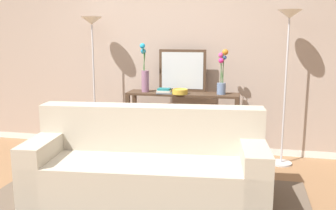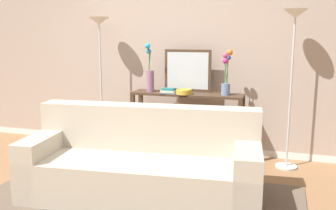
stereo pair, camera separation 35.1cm
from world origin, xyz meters
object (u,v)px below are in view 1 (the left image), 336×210
at_px(wall_mirror, 182,71).
at_px(fruit_bowl, 180,91).
at_px(vase_short_flowers, 222,76).
at_px(couch, 147,166).
at_px(console_table, 182,113).
at_px(book_row_under_console, 147,150).
at_px(book_stack, 164,91).
at_px(floor_lamp_left, 93,47).
at_px(vase_tall_flowers, 145,74).
at_px(floor_lamp_right, 288,45).

xyz_separation_m(wall_mirror, fruit_bowl, (0.01, -0.24, -0.24)).
xyz_separation_m(vase_short_flowers, fruit_bowl, (-0.51, -0.09, -0.20)).
xyz_separation_m(couch, console_table, (0.11, 1.31, 0.27)).
relative_size(vase_short_flowers, book_row_under_console, 2.61).
relative_size(couch, book_stack, 11.11).
distance_m(couch, floor_lamp_left, 2.02).
bearing_deg(couch, floor_lamp_left, 130.43).
bearing_deg(console_table, vase_tall_flowers, -178.06).
bearing_deg(wall_mirror, fruit_bowl, -86.41).
height_order(couch, vase_tall_flowers, vase_tall_flowers).
relative_size(vase_tall_flowers, vase_short_flowers, 1.12).
bearing_deg(wall_mirror, console_table, -77.53).
xyz_separation_m(wall_mirror, book_stack, (-0.19, -0.24, -0.24)).
xyz_separation_m(floor_lamp_right, wall_mirror, (-1.29, 0.16, -0.35)).
bearing_deg(wall_mirror, couch, -93.17).
bearing_deg(book_row_under_console, floor_lamp_left, -177.94).
bearing_deg(console_table, couch, -94.82).
height_order(wall_mirror, book_stack, wall_mirror).
bearing_deg(fruit_bowl, book_row_under_console, 167.98).
distance_m(vase_tall_flowers, book_stack, 0.35).
xyz_separation_m(floor_lamp_right, book_row_under_console, (-1.74, 0.03, -1.41)).
bearing_deg(floor_lamp_left, book_stack, -4.34).
relative_size(fruit_bowl, book_stack, 0.94).
bearing_deg(wall_mirror, book_row_under_console, -163.09).
relative_size(wall_mirror, vase_tall_flowers, 0.98).
bearing_deg(book_row_under_console, console_table, 0.00).
relative_size(floor_lamp_left, book_stack, 8.62).
distance_m(console_table, book_row_under_console, 0.72).
bearing_deg(wall_mirror, vase_short_flowers, -15.28).
distance_m(console_table, wall_mirror, 0.56).
bearing_deg(fruit_bowl, vase_short_flowers, 10.30).
bearing_deg(book_row_under_console, couch, -74.13).
distance_m(wall_mirror, vase_tall_flowers, 0.49).
bearing_deg(console_table, wall_mirror, 102.47).
height_order(floor_lamp_right, book_stack, floor_lamp_right).
relative_size(wall_mirror, vase_short_flowers, 1.10).
relative_size(couch, fruit_bowl, 11.85).
height_order(fruit_bowl, book_stack, book_stack).
xyz_separation_m(vase_tall_flowers, fruit_bowl, (0.48, -0.08, -0.20)).
distance_m(floor_lamp_left, wall_mirror, 1.22).
distance_m(console_table, floor_lamp_left, 1.47).
bearing_deg(couch, book_row_under_console, 105.87).
bearing_deg(console_table, fruit_bowl, -98.87).
xyz_separation_m(floor_lamp_left, vase_short_flowers, (1.70, 0.02, -0.34)).
bearing_deg(book_row_under_console, wall_mirror, 16.91).
xyz_separation_m(wall_mirror, vase_tall_flowers, (-0.47, -0.15, -0.04)).
xyz_separation_m(fruit_bowl, book_row_under_console, (-0.47, 0.10, -0.83)).
height_order(wall_mirror, vase_tall_flowers, vase_tall_flowers).
relative_size(floor_lamp_left, fruit_bowl, 9.20).
bearing_deg(floor_lamp_left, couch, -49.57).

